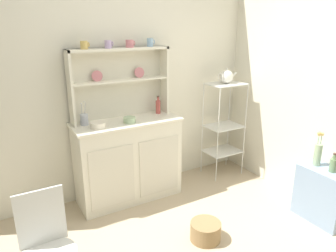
{
  "coord_description": "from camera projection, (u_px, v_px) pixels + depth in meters",
  "views": [
    {
      "loc": [
        -1.23,
        -1.55,
        1.85
      ],
      "look_at": [
        0.33,
        1.12,
        0.85
      ],
      "focal_mm": 33.9,
      "sensor_mm": 36.0,
      "label": 1
    }
  ],
  "objects": [
    {
      "name": "wall_back",
      "position": [
        118.0,
        82.0,
        3.39
      ],
      "size": [
        3.84,
        0.05,
        2.5
      ],
      "primitive_type": "cube",
      "color": "silver",
      "rests_on": "ground"
    },
    {
      "name": "hutch_cabinet",
      "position": [
        128.0,
        159.0,
        3.41
      ],
      "size": [
        1.13,
        0.45,
        0.89
      ],
      "color": "silver",
      "rests_on": "ground"
    },
    {
      "name": "hutch_shelf_unit",
      "position": [
        119.0,
        78.0,
        3.28
      ],
      "size": [
        1.05,
        0.18,
        0.73
      ],
      "color": "silver",
      "rests_on": "hutch_cabinet"
    },
    {
      "name": "bakers_rack",
      "position": [
        224.0,
        120.0,
        3.91
      ],
      "size": [
        0.44,
        0.33,
        1.17
      ],
      "color": "silver",
      "rests_on": "ground"
    },
    {
      "name": "side_shelf_blue",
      "position": [
        323.0,
        195.0,
        3.08
      ],
      "size": [
        0.28,
        0.48,
        0.53
      ],
      "primitive_type": "cube",
      "color": "#849EBC",
      "rests_on": "ground"
    },
    {
      "name": "wire_chair",
      "position": [
        46.0,
        242.0,
        2.03
      ],
      "size": [
        0.36,
        0.36,
        0.85
      ],
      "rotation": [
        0.0,
        0.0,
        0.05
      ],
      "color": "white",
      "rests_on": "ground"
    },
    {
      "name": "floor_basket",
      "position": [
        205.0,
        231.0,
        2.83
      ],
      "size": [
        0.27,
        0.27,
        0.17
      ],
      "primitive_type": "cylinder",
      "color": "#93754C",
      "rests_on": "ground"
    },
    {
      "name": "cup_gold_0",
      "position": [
        84.0,
        45.0,
        2.97
      ],
      "size": [
        0.08,
        0.07,
        0.08
      ],
      "color": "#DBB760",
      "rests_on": "hutch_shelf_unit"
    },
    {
      "name": "cup_lilac_1",
      "position": [
        108.0,
        44.0,
        3.09
      ],
      "size": [
        0.08,
        0.07,
        0.08
      ],
      "color": "#B79ECC",
      "rests_on": "hutch_shelf_unit"
    },
    {
      "name": "cup_rose_2",
      "position": [
        130.0,
        44.0,
        3.2
      ],
      "size": [
        0.09,
        0.08,
        0.08
      ],
      "color": "#D17A84",
      "rests_on": "hutch_shelf_unit"
    },
    {
      "name": "cup_sky_3",
      "position": [
        150.0,
        42.0,
        3.3
      ],
      "size": [
        0.08,
        0.07,
        0.09
      ],
      "color": "#8EB2D1",
      "rests_on": "hutch_shelf_unit"
    },
    {
      "name": "bowl_mixing_large",
      "position": [
        98.0,
        125.0,
        3.05
      ],
      "size": [
        0.15,
        0.15,
        0.06
      ],
      "primitive_type": "cylinder",
      "color": "silver",
      "rests_on": "hutch_cabinet"
    },
    {
      "name": "bowl_floral_medium",
      "position": [
        129.0,
        120.0,
        3.21
      ],
      "size": [
        0.12,
        0.12,
        0.06
      ],
      "primitive_type": "cylinder",
      "color": "#9EB78E",
      "rests_on": "hutch_cabinet"
    },
    {
      "name": "jam_bottle",
      "position": [
        158.0,
        106.0,
        3.52
      ],
      "size": [
        0.05,
        0.05,
        0.2
      ],
      "color": "#B74C47",
      "rests_on": "hutch_cabinet"
    },
    {
      "name": "utensil_jar",
      "position": [
        84.0,
        119.0,
        3.12
      ],
      "size": [
        0.08,
        0.08,
        0.23
      ],
      "color": "#B2B7C6",
      "rests_on": "hutch_cabinet"
    },
    {
      "name": "porcelain_teapot",
      "position": [
        226.0,
        77.0,
        3.74
      ],
      "size": [
        0.25,
        0.16,
        0.18
      ],
      "color": "white",
      "rests_on": "bakers_rack"
    },
    {
      "name": "flower_vase",
      "position": [
        318.0,
        153.0,
        3.05
      ],
      "size": [
        0.07,
        0.07,
        0.35
      ],
      "color": "#9EB78E",
      "rests_on": "side_shelf_blue"
    },
    {
      "name": "oil_bottle",
      "position": [
        333.0,
        165.0,
        2.93
      ],
      "size": [
        0.06,
        0.06,
        0.19
      ],
      "color": "#6B8C60",
      "rests_on": "side_shelf_blue"
    }
  ]
}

